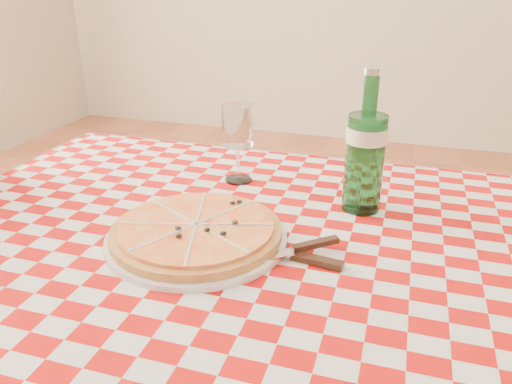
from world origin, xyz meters
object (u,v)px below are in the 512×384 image
Objects in this scene: dining_table at (257,285)px; water_bottle at (366,142)px; pizza_plate at (196,230)px; wine_glass at (238,144)px.

dining_table is 4.38× the size of water_bottle.
pizza_plate is 1.83× the size of wine_glass.
pizza_plate is (-0.10, -0.04, 0.12)m from dining_table.
pizza_plate is at bearing -140.05° from water_bottle.
water_bottle is at bearing 39.95° from pizza_plate.
pizza_plate is 1.14× the size of water_bottle.
dining_table is at bearing -63.97° from wine_glass.
wine_glass reaches higher than dining_table.
pizza_plate reaches higher than dining_table.
wine_glass is (-0.12, 0.24, 0.18)m from dining_table.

